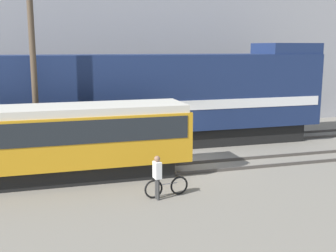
{
  "coord_description": "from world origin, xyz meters",
  "views": [
    {
      "loc": [
        -6.29,
        -18.07,
        5.33
      ],
      "look_at": [
        -1.06,
        -0.14,
        1.8
      ],
      "focal_mm": 45.0,
      "sensor_mm": 36.0,
      "label": 1
    }
  ],
  "objects_px": {
    "streetcar": "(47,139)",
    "utility_pole_left": "(34,75)",
    "freight_locomotive": "(136,100)",
    "bicycle": "(167,187)",
    "person": "(157,173)"
  },
  "relations": [
    {
      "from": "person",
      "to": "utility_pole_left",
      "type": "bearing_deg",
      "value": 126.1
    },
    {
      "from": "freight_locomotive",
      "to": "streetcar",
      "type": "height_order",
      "value": "freight_locomotive"
    },
    {
      "from": "freight_locomotive",
      "to": "utility_pole_left",
      "type": "bearing_deg",
      "value": -154.88
    },
    {
      "from": "streetcar",
      "to": "person",
      "type": "xyz_separation_m",
      "value": [
        3.65,
        -3.22,
        -0.77
      ]
    },
    {
      "from": "streetcar",
      "to": "utility_pole_left",
      "type": "relative_size",
      "value": 1.38
    },
    {
      "from": "streetcar",
      "to": "utility_pole_left",
      "type": "height_order",
      "value": "utility_pole_left"
    },
    {
      "from": "bicycle",
      "to": "utility_pole_left",
      "type": "relative_size",
      "value": 0.21
    },
    {
      "from": "bicycle",
      "to": "utility_pole_left",
      "type": "xyz_separation_m",
      "value": [
        -4.46,
        5.37,
        3.77
      ]
    },
    {
      "from": "person",
      "to": "bicycle",
      "type": "bearing_deg",
      "value": 26.45
    },
    {
      "from": "bicycle",
      "to": "person",
      "type": "distance_m",
      "value": 0.75
    },
    {
      "from": "utility_pole_left",
      "to": "person",
      "type": "bearing_deg",
      "value": -53.9
    },
    {
      "from": "person",
      "to": "streetcar",
      "type": "bearing_deg",
      "value": 138.59
    },
    {
      "from": "freight_locomotive",
      "to": "utility_pole_left",
      "type": "height_order",
      "value": "utility_pole_left"
    },
    {
      "from": "freight_locomotive",
      "to": "streetcar",
      "type": "distance_m",
      "value": 6.64
    },
    {
      "from": "freight_locomotive",
      "to": "streetcar",
      "type": "relative_size",
      "value": 1.84
    }
  ]
}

